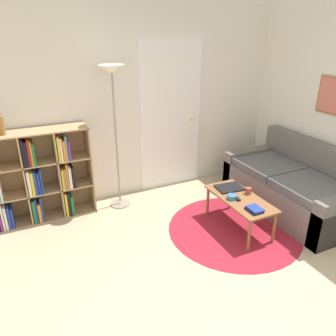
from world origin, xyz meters
name	(u,v)px	position (x,y,z in m)	size (l,w,h in m)	color
ground_plane	(254,327)	(0.00, 0.00, 0.00)	(14.00, 14.00, 0.00)	tan
wall_back	(135,104)	(0.03, 2.72, 1.29)	(7.28, 0.11, 2.60)	silver
wall_right	(333,109)	(2.17, 1.35, 1.30)	(0.08, 5.70, 2.60)	silver
rug	(234,229)	(0.69, 1.23, 0.00)	(1.58, 1.58, 0.01)	maroon
bookshelf	(37,177)	(-1.36, 2.51, 0.56)	(1.20, 0.34, 1.15)	tan
floor_lamp	(113,91)	(-0.36, 2.41, 1.54)	(0.30, 0.30, 1.85)	gray
couch	(295,187)	(1.73, 1.35, 0.29)	(0.92, 1.78, 0.87)	#66605B
coffee_table	(240,201)	(0.75, 1.25, 0.36)	(0.43, 0.92, 0.41)	brown
laptop	(229,188)	(0.78, 1.50, 0.42)	(0.34, 0.27, 0.02)	black
bowl	(232,197)	(0.64, 1.26, 0.44)	(0.11, 0.11, 0.05)	teal
book_stack_on_table	(254,210)	(0.70, 0.93, 0.43)	(0.15, 0.17, 0.04)	black
cup	(248,191)	(0.90, 1.29, 0.45)	(0.07, 0.07, 0.08)	#A33D33
remote	(236,197)	(0.70, 1.26, 0.42)	(0.07, 0.17, 0.02)	black
bottle_right	(1,126)	(-1.62, 2.48, 1.25)	(0.06, 0.06, 0.26)	olive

